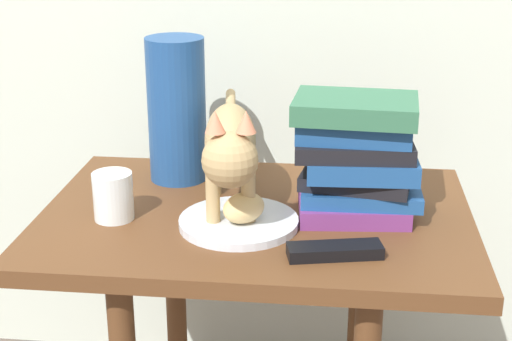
{
  "coord_description": "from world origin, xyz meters",
  "views": [
    {
      "loc": [
        0.14,
        -1.26,
        1.09
      ],
      "look_at": [
        0.0,
        0.0,
        0.62
      ],
      "focal_mm": 54.03,
      "sensor_mm": 36.0,
      "label": 1
    }
  ],
  "objects": [
    {
      "name": "tv_remote",
      "position": [
        0.14,
        -0.16,
        0.55
      ],
      "size": [
        0.16,
        0.07,
        0.02
      ],
      "primitive_type": "cube",
      "rotation": [
        0.0,
        0.0,
        0.21
      ],
      "color": "black",
      "rests_on": "side_table"
    },
    {
      "name": "book_stack",
      "position": [
        0.17,
        0.01,
        0.65
      ],
      "size": [
        0.23,
        0.18,
        0.22
      ],
      "color": "#72337A",
      "rests_on": "side_table"
    },
    {
      "name": "cat",
      "position": [
        -0.04,
        -0.02,
        0.68
      ],
      "size": [
        0.13,
        0.48,
        0.23
      ],
      "color": "tan",
      "rests_on": "side_table"
    },
    {
      "name": "side_table",
      "position": [
        0.0,
        0.0,
        0.46
      ],
      "size": [
        0.77,
        0.53,
        0.54
      ],
      "color": "brown",
      "rests_on": "ground"
    },
    {
      "name": "plate",
      "position": [
        -0.02,
        -0.06,
        0.55
      ],
      "size": [
        0.21,
        0.21,
        0.01
      ],
      "primitive_type": "cylinder",
      "color": "silver",
      "rests_on": "side_table"
    },
    {
      "name": "candle_jar",
      "position": [
        -0.24,
        -0.05,
        0.58
      ],
      "size": [
        0.07,
        0.07,
        0.08
      ],
      "color": "silver",
      "rests_on": "side_table"
    },
    {
      "name": "green_vase",
      "position": [
        -0.17,
        0.16,
        0.69
      ],
      "size": [
        0.11,
        0.11,
        0.28
      ],
      "primitive_type": "cylinder",
      "color": "navy",
      "rests_on": "side_table"
    },
    {
      "name": "bread_roll",
      "position": [
        -0.01,
        -0.07,
        0.58
      ],
      "size": [
        0.1,
        0.1,
        0.05
      ],
      "primitive_type": "ellipsoid",
      "rotation": [
        0.0,
        0.0,
        0.93
      ],
      "color": "#E0BC7A",
      "rests_on": "plate"
    }
  ]
}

